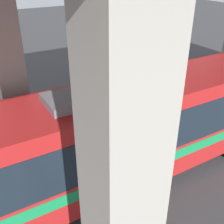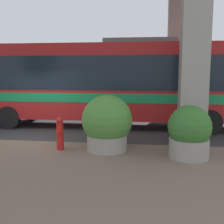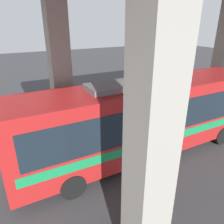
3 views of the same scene
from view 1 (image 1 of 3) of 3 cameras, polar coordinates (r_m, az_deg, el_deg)
The scene contains 8 objects.
ground_plane at distance 14.28m, azimuth 5.30°, elevation -2.00°, with size 80.00×80.00×0.00m, color #38383A.
sidewalk_strip at distance 16.50m, azimuth -0.71°, elevation 2.60°, with size 6.00×40.00×0.02m.
bus at distance 9.69m, azimuth 3.66°, elevation -3.54°, with size 2.61×12.45×3.87m.
fire_hydrant at distance 14.01m, azimuth -2.00°, elevation -0.01°, with size 0.46×0.22×1.06m.
planter_front at distance 15.86m, azimuth 6.69°, elevation 4.09°, with size 1.15×1.15×1.47m.
planter_middle at distance 13.19m, azimuth -7.39°, elevation -0.63°, with size 1.58×1.58×1.77m.
planter_back at distance 13.03m, azimuth -18.08°, elevation -2.88°, with size 1.24×1.24×1.54m.
street_tree_near at distance 18.18m, azimuth 4.56°, elevation 16.65°, with size 2.24×2.24×4.86m.
Camera 1 is at (9.88, -7.34, 7.25)m, focal length 45.00 mm.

